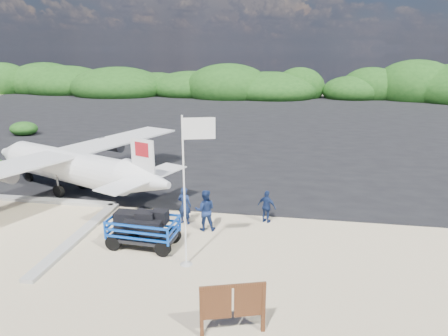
# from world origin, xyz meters

# --- Properties ---
(ground) EXTENTS (160.00, 160.00, 0.00)m
(ground) POSITION_xyz_m (0.00, 0.00, 0.00)
(ground) COLOR beige
(asphalt_apron) EXTENTS (90.00, 50.00, 0.04)m
(asphalt_apron) POSITION_xyz_m (0.00, 30.00, 0.00)
(asphalt_apron) COLOR #B2B2B2
(asphalt_apron) RESTS_ON ground
(vegetation_band) EXTENTS (124.00, 8.00, 4.40)m
(vegetation_band) POSITION_xyz_m (0.00, 55.00, 0.00)
(vegetation_band) COLOR #B2B2B2
(vegetation_band) RESTS_ON ground
(baggage_cart) EXTENTS (3.00, 1.86, 1.45)m
(baggage_cart) POSITION_xyz_m (-1.52, 1.22, 0.00)
(baggage_cart) COLOR blue
(baggage_cart) RESTS_ON ground
(flagpole) EXTENTS (1.19, 0.74, 5.51)m
(flagpole) POSITION_xyz_m (0.50, 0.13, 0.00)
(flagpole) COLOR white
(flagpole) RESTS_ON ground
(signboard) EXTENTS (1.90, 0.75, 1.59)m
(signboard) POSITION_xyz_m (2.71, -3.28, 0.00)
(signboard) COLOR #583119
(signboard) RESTS_ON ground
(crew_a) EXTENTS (0.71, 0.54, 1.74)m
(crew_a) POSITION_xyz_m (-0.47, 3.62, 0.87)
(crew_a) COLOR navy
(crew_a) RESTS_ON ground
(crew_b) EXTENTS (1.00, 0.85, 1.83)m
(crew_b) POSITION_xyz_m (0.58, 3.11, 0.92)
(crew_b) COLOR navy
(crew_b) RESTS_ON ground
(crew_c) EXTENTS (0.97, 0.71, 1.52)m
(crew_c) POSITION_xyz_m (3.16, 4.34, 0.76)
(crew_c) COLOR navy
(crew_c) RESTS_ON ground
(aircraft_large) EXTENTS (20.09, 20.09, 4.63)m
(aircraft_large) POSITION_xyz_m (12.85, 22.97, 0.00)
(aircraft_large) COLOR #B2B2B2
(aircraft_large) RESTS_ON ground
(aircraft_small) EXTENTS (9.04, 9.04, 2.32)m
(aircraft_small) POSITION_xyz_m (-6.74, 32.05, 0.00)
(aircraft_small) COLOR #B2B2B2
(aircraft_small) RESTS_ON ground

